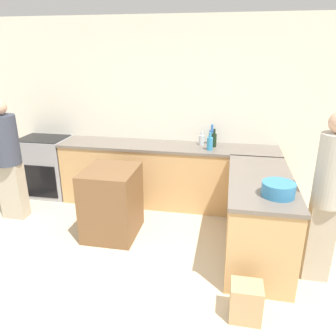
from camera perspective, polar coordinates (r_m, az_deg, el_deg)
The scene contains 14 objects.
ground_plane at distance 3.32m, azimuth -8.04°, elevation -22.63°, with size 14.00×14.00×0.00m, color beige.
wall_back at distance 4.98m, azimuth 0.55°, elevation 9.67°, with size 8.00×0.06×2.70m.
counter_back at distance 4.91m, azimuth -0.17°, elevation -1.21°, with size 3.19×0.62×0.93m.
counter_peninsula at distance 3.86m, azimuth 15.32°, elevation -8.11°, with size 0.69×1.60×0.93m.
range_oven at distance 5.61m, azimuth -20.42°, elevation 0.26°, with size 0.75×0.60×0.94m.
island_table at distance 4.18m, azimuth -9.75°, elevation -5.89°, with size 0.63×0.70×0.88m.
mixing_bowl at distance 3.26m, azimuth 18.66°, elevation -3.53°, with size 0.31×0.31×0.13m.
vinegar_bottle_clear at distance 4.79m, azimuth 5.89°, elevation 4.94°, with size 0.08×0.08×0.20m.
water_bottle_blue at distance 4.82m, azimuth 7.64°, elevation 5.46°, with size 0.08×0.08×0.29m.
dish_soap_bottle at distance 4.54m, azimuth 7.29°, elevation 4.32°, with size 0.08×0.08×0.25m.
wine_bottle_dark at distance 4.71m, azimuth 8.01°, elevation 4.90°, with size 0.07×0.07×0.26m.
person_by_range at distance 4.87m, azimuth -26.22°, elevation 1.76°, with size 0.35×0.35×1.65m.
person_at_peninsula at distance 3.46m, azimuth 26.05°, elevation -3.89°, with size 0.28×0.28×1.73m.
paper_bag at distance 3.15m, azimuth 13.39°, elevation -21.69°, with size 0.27×0.23×0.35m.
Camera 1 is at (0.88, -2.30, 2.24)m, focal length 35.00 mm.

